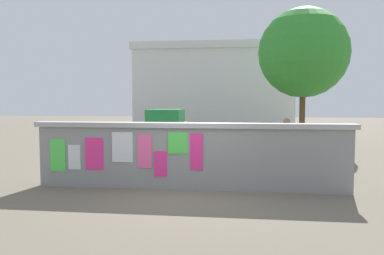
{
  "coord_description": "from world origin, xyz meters",
  "views": [
    {
      "loc": [
        1.22,
        -9.36,
        2.24
      ],
      "look_at": [
        -0.2,
        1.99,
        1.38
      ],
      "focal_mm": 36.13,
      "sensor_mm": 36.0,
      "label": 1
    }
  ],
  "objects": [
    {
      "name": "ground",
      "position": [
        0.0,
        8.0,
        0.0
      ],
      "size": [
        60.0,
        60.0,
        0.0
      ],
      "primitive_type": "plane",
      "color": "#6B6051"
    },
    {
      "name": "poster_wall",
      "position": [
        -0.01,
        -0.0,
        0.85
      ],
      "size": [
        7.91,
        0.42,
        1.65
      ],
      "color": "gray",
      "rests_on": "ground"
    },
    {
      "name": "auto_rickshaw_truck",
      "position": [
        -0.49,
        4.51,
        0.9
      ],
      "size": [
        3.61,
        1.52,
        1.85
      ],
      "color": "black",
      "rests_on": "ground"
    },
    {
      "name": "motorcycle",
      "position": [
        3.29,
        1.4,
        0.46
      ],
      "size": [
        1.9,
        0.56,
        0.87
      ],
      "color": "black",
      "rests_on": "ground"
    },
    {
      "name": "bicycle_near",
      "position": [
        2.89,
        5.44,
        0.36
      ],
      "size": [
        1.71,
        0.44,
        0.95
      ],
      "color": "black",
      "rests_on": "ground"
    },
    {
      "name": "person_walking",
      "position": [
        2.7,
        3.15,
        0.99
      ],
      "size": [
        0.48,
        0.48,
        1.62
      ],
      "color": "#338CBF",
      "rests_on": "ground"
    },
    {
      "name": "person_bystander",
      "position": [
        -0.25,
        0.96,
        0.99
      ],
      "size": [
        0.41,
        0.41,
        1.62
      ],
      "color": "#BF6626",
      "rests_on": "ground"
    },
    {
      "name": "tree_roadside",
      "position": [
        4.2,
        9.83,
        4.42
      ],
      "size": [
        4.29,
        4.29,
        6.57
      ],
      "color": "brown",
      "rests_on": "ground"
    },
    {
      "name": "building_background",
      "position": [
        -0.72,
        20.51,
        3.11
      ],
      "size": [
        11.53,
        6.98,
        6.19
      ],
      "color": "white",
      "rests_on": "ground"
    }
  ]
}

